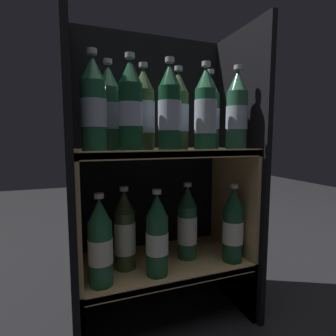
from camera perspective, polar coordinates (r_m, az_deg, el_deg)
fridge_back_wall at (r=1.06m, az=-3.87°, el=-0.44°), size 0.62×0.02×1.04m
fridge_side_left at (r=0.86m, az=-20.35°, el=-2.43°), size 0.02×0.34×1.04m
fridge_side_right at (r=1.04m, az=14.79°, el=-0.74°), size 0.02×0.34×1.04m
shelf_lower at (r=1.00m, az=-0.75°, el=-21.58°), size 0.58×0.30×0.22m
shelf_upper at (r=0.92m, az=-0.85°, el=-7.03°), size 0.58×0.30×0.61m
bottle_upper_front_0 at (r=0.77m, az=-15.89°, el=12.75°), size 0.07×0.07×0.28m
bottle_upper_front_1 at (r=0.78m, az=-8.14°, el=12.83°), size 0.07×0.07×0.28m
bottle_upper_front_2 at (r=0.81m, az=0.37°, el=12.54°), size 0.07×0.07×0.28m
bottle_upper_front_3 at (r=0.86m, az=8.16°, el=12.06°), size 0.07×0.07×0.28m
bottle_upper_front_4 at (r=0.93m, az=14.74°, el=11.63°), size 0.07×0.07×0.28m
bottle_upper_back_0 at (r=0.85m, az=-12.76°, el=12.16°), size 0.07×0.07×0.28m
bottle_upper_back_1 at (r=0.87m, az=-5.30°, el=12.07°), size 0.07×0.07×0.28m
bottle_upper_back_2 at (r=0.91m, az=2.26°, el=11.88°), size 0.07×0.07×0.28m
bottle_upper_back_3 at (r=0.96m, az=9.03°, el=11.57°), size 0.07×0.07×0.28m
bottle_lower_front_0 at (r=0.82m, az=-14.51°, el=-15.81°), size 0.07×0.07×0.28m
bottle_lower_front_1 at (r=0.85m, az=-2.39°, el=-14.71°), size 0.07×0.07×0.28m
bottle_lower_front_2 at (r=0.97m, az=13.95°, el=-12.29°), size 0.07×0.07×0.28m
bottle_lower_back_0 at (r=0.91m, az=-9.38°, el=-13.64°), size 0.07×0.07×0.28m
bottle_lower_back_1 at (r=0.97m, az=4.21°, el=-12.17°), size 0.07×0.07×0.28m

